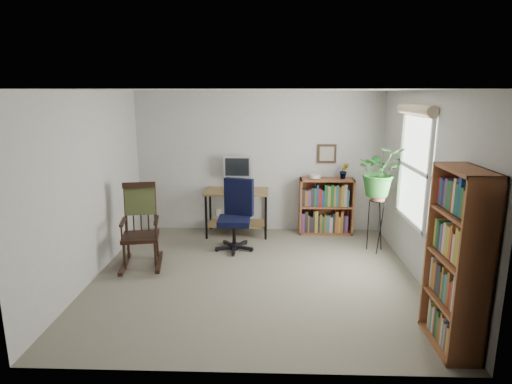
{
  "coord_description": "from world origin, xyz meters",
  "views": [
    {
      "loc": [
        0.19,
        -5.25,
        2.38
      ],
      "look_at": [
        0.0,
        0.4,
        1.05
      ],
      "focal_mm": 30.0,
      "sensor_mm": 36.0,
      "label": 1
    }
  ],
  "objects_px": {
    "rocking_chair": "(140,226)",
    "low_bookshelf": "(326,206)",
    "desk": "(237,213)",
    "office_chair": "(234,215)",
    "tall_bookshelf": "(457,261)"
  },
  "relations": [
    {
      "from": "desk",
      "to": "tall_bookshelf",
      "type": "xyz_separation_m",
      "value": [
        2.29,
        -3.2,
        0.48
      ]
    },
    {
      "from": "tall_bookshelf",
      "to": "rocking_chair",
      "type": "bearing_deg",
      "value": 152.89
    },
    {
      "from": "low_bookshelf",
      "to": "office_chair",
      "type": "bearing_deg",
      "value": -150.27
    },
    {
      "from": "desk",
      "to": "rocking_chair",
      "type": "height_order",
      "value": "rocking_chair"
    },
    {
      "from": "rocking_chair",
      "to": "low_bookshelf",
      "type": "height_order",
      "value": "rocking_chair"
    },
    {
      "from": "office_chair",
      "to": "desk",
      "type": "bearing_deg",
      "value": 107.39
    },
    {
      "from": "desk",
      "to": "tall_bookshelf",
      "type": "height_order",
      "value": "tall_bookshelf"
    },
    {
      "from": "rocking_chair",
      "to": "office_chair",
      "type": "bearing_deg",
      "value": 16.83
    },
    {
      "from": "rocking_chair",
      "to": "low_bookshelf",
      "type": "xyz_separation_m",
      "value": [
        2.74,
        1.53,
        -0.11
      ]
    },
    {
      "from": "office_chair",
      "to": "tall_bookshelf",
      "type": "relative_size",
      "value": 0.64
    },
    {
      "from": "desk",
      "to": "rocking_chair",
      "type": "relative_size",
      "value": 0.9
    },
    {
      "from": "desk",
      "to": "rocking_chair",
      "type": "bearing_deg",
      "value": -131.11
    },
    {
      "from": "office_chair",
      "to": "rocking_chair",
      "type": "bearing_deg",
      "value": -135.18
    },
    {
      "from": "desk",
      "to": "office_chair",
      "type": "xyz_separation_m",
      "value": [
        0.01,
        -0.74,
        0.17
      ]
    },
    {
      "from": "low_bookshelf",
      "to": "tall_bookshelf",
      "type": "bearing_deg",
      "value": -76.92
    }
  ]
}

